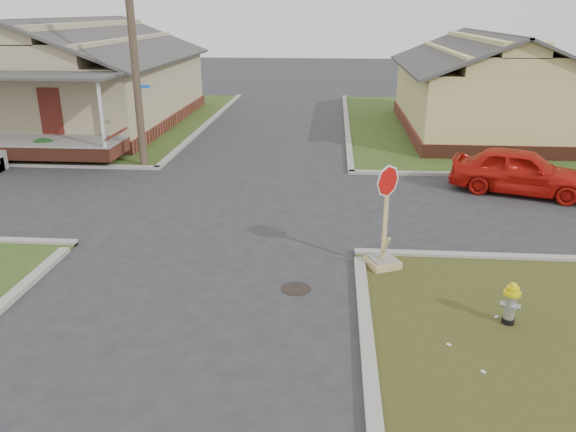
# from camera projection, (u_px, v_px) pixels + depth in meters

# --- Properties ---
(ground) EXTENTS (120.00, 120.00, 0.00)m
(ground) POSITION_uv_depth(u_px,v_px,m) (200.00, 275.00, 12.61)
(ground) COLOR #2A2A2C
(ground) RESTS_ON ground
(verge_far_left) EXTENTS (19.00, 19.00, 0.05)m
(verge_far_left) POSITION_uv_depth(u_px,v_px,m) (40.00, 119.00, 30.41)
(verge_far_left) COLOR #314819
(verge_far_left) RESTS_ON ground
(curbs) EXTENTS (80.00, 40.00, 0.12)m
(curbs) POSITION_uv_depth(u_px,v_px,m) (237.00, 203.00, 17.28)
(curbs) COLOR gray
(curbs) RESTS_ON ground
(manhole) EXTENTS (0.64, 0.64, 0.01)m
(manhole) POSITION_uv_depth(u_px,v_px,m) (296.00, 289.00, 11.97)
(manhole) COLOR black
(manhole) RESTS_ON ground
(corner_house) EXTENTS (10.10, 15.50, 5.30)m
(corner_house) POSITION_uv_depth(u_px,v_px,m) (77.00, 80.00, 28.18)
(corner_house) COLOR brown
(corner_house) RESTS_ON ground
(side_house_yellow) EXTENTS (7.60, 11.60, 4.70)m
(side_house_yellow) POSITION_uv_depth(u_px,v_px,m) (485.00, 86.00, 26.52)
(side_house_yellow) COLOR brown
(side_house_yellow) RESTS_ON ground
(utility_pole) EXTENTS (1.80, 0.28, 9.00)m
(utility_pole) POSITION_uv_depth(u_px,v_px,m) (133.00, 38.00, 19.63)
(utility_pole) COLOR #3E3124
(utility_pole) RESTS_ON ground
(fire_hydrant) EXTENTS (0.32, 0.32, 0.85)m
(fire_hydrant) POSITION_uv_depth(u_px,v_px,m) (511.00, 301.00, 10.42)
(fire_hydrant) COLOR black
(fire_hydrant) RESTS_ON ground
(stop_sign) EXTENTS (0.69, 0.67, 2.42)m
(stop_sign) POSITION_uv_depth(u_px,v_px,m) (384.00, 245.00, 12.75)
(stop_sign) COLOR tan
(stop_sign) RESTS_ON ground
(red_sedan) EXTENTS (4.65, 3.11, 1.47)m
(red_sedan) POSITION_uv_depth(u_px,v_px,m) (521.00, 171.00, 17.98)
(red_sedan) COLOR red
(red_sedan) RESTS_ON ground
(hedge_right) EXTENTS (1.27, 1.04, 0.97)m
(hedge_right) POSITION_uv_depth(u_px,v_px,m) (44.00, 149.00, 21.63)
(hedge_right) COLOR #143816
(hedge_right) RESTS_ON verge_far_left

